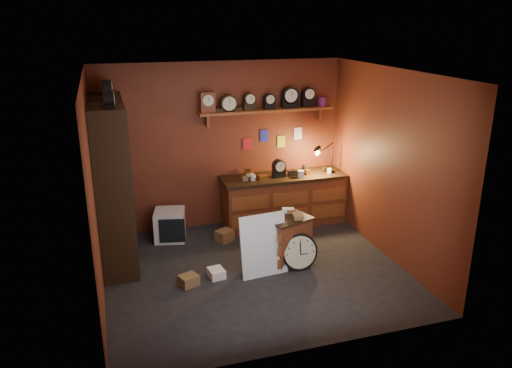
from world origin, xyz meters
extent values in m
plane|color=black|center=(0.00, 0.00, 0.00)|extent=(4.00, 4.00, 0.00)
cube|color=maroon|center=(0.00, 1.80, 1.35)|extent=(4.00, 0.02, 2.70)
cube|color=maroon|center=(0.00, -1.80, 1.35)|extent=(4.00, 0.02, 2.70)
cube|color=maroon|center=(-2.00, 0.00, 1.35)|extent=(0.02, 3.60, 2.70)
cube|color=maroon|center=(2.00, 0.00, 1.35)|extent=(0.02, 3.60, 2.70)
cube|color=beige|center=(0.00, 0.00, 2.70)|extent=(4.00, 3.60, 0.02)
cube|color=brown|center=(0.70, 1.65, 1.92)|extent=(2.20, 0.30, 0.04)
cube|color=brown|center=(-0.25, 1.72, 1.80)|extent=(0.04, 0.16, 0.20)
cube|color=brown|center=(1.65, 1.72, 1.80)|extent=(0.04, 0.16, 0.20)
cylinder|color=#B21419|center=(1.68, 1.65, 2.02)|extent=(0.16, 0.16, 0.15)
cube|color=#A81421|center=(0.15, 1.79, 1.35)|extent=(0.14, 0.01, 0.20)
cube|color=#1C249C|center=(0.45, 1.79, 1.47)|extent=(0.14, 0.01, 0.20)
cube|color=gold|center=(0.75, 1.79, 1.35)|extent=(0.14, 0.01, 0.20)
cube|color=silver|center=(1.05, 1.79, 1.47)|extent=(0.14, 0.01, 0.20)
cube|color=black|center=(-1.98, 0.98, 1.15)|extent=(0.03, 1.60, 2.30)
cube|color=black|center=(-1.75, 0.20, 1.15)|extent=(0.45, 0.03, 2.30)
cube|color=black|center=(-1.75, 1.76, 1.15)|extent=(0.45, 0.03, 2.30)
cube|color=black|center=(-1.75, 0.98, 0.05)|extent=(0.43, 1.54, 0.03)
cube|color=black|center=(-1.75, 0.98, 0.55)|extent=(0.43, 1.54, 0.03)
cube|color=black|center=(-1.75, 0.98, 1.00)|extent=(0.43, 1.54, 0.03)
cube|color=black|center=(-1.75, 0.98, 1.45)|extent=(0.43, 1.54, 0.03)
cube|color=black|center=(-1.75, 0.98, 1.90)|extent=(0.43, 1.54, 0.03)
cube|color=black|center=(-1.75, 0.98, 2.28)|extent=(0.43, 1.54, 0.03)
cube|color=brown|center=(0.97, 1.48, 0.40)|extent=(2.05, 0.60, 0.80)
cube|color=black|center=(0.97, 1.48, 0.82)|extent=(2.11, 0.66, 0.05)
cube|color=brown|center=(0.97, 1.18, 0.40)|extent=(1.97, 0.02, 0.52)
cylinder|color=black|center=(1.79, 1.43, 0.86)|extent=(0.12, 0.12, 0.02)
cylinder|color=black|center=(1.79, 1.43, 1.05)|extent=(0.02, 0.02, 0.38)
cylinder|color=black|center=(1.67, 1.40, 1.29)|extent=(0.27, 0.09, 0.14)
cone|color=black|center=(1.53, 1.37, 1.25)|extent=(0.18, 0.14, 0.18)
cube|color=brown|center=(0.52, 0.15, 0.33)|extent=(0.69, 0.63, 0.66)
cube|color=black|center=(0.52, 0.15, 0.67)|extent=(0.74, 0.68, 0.03)
cube|color=brown|center=(0.52, -0.09, 0.33)|extent=(0.48, 0.18, 0.56)
cylinder|color=black|center=(0.61, -0.11, 0.26)|extent=(0.52, 0.17, 0.52)
cylinder|color=beige|center=(0.61, -0.15, 0.26)|extent=(0.46, 0.10, 0.45)
cube|color=black|center=(0.61, -0.16, 0.33)|extent=(0.01, 0.04, 0.17)
cube|color=black|center=(0.67, -0.16, 0.24)|extent=(0.12, 0.01, 0.01)
cube|color=silver|center=(0.10, -0.10, 0.00)|extent=(0.67, 0.25, 0.87)
cube|color=silver|center=(-0.96, 1.40, 0.24)|extent=(0.55, 0.55, 0.48)
cube|color=black|center=(-0.96, 1.16, 0.24)|extent=(0.39, 0.10, 0.38)
cube|color=brown|center=(-0.93, -0.11, 0.07)|extent=(0.28, 0.26, 0.14)
cube|color=white|center=(-0.54, -0.01, 0.06)|extent=(0.23, 0.26, 0.12)
cube|color=brown|center=(-0.17, 1.06, 0.09)|extent=(0.31, 0.29, 0.18)
camera|label=1|loc=(-1.80, -5.89, 3.35)|focal=35.00mm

